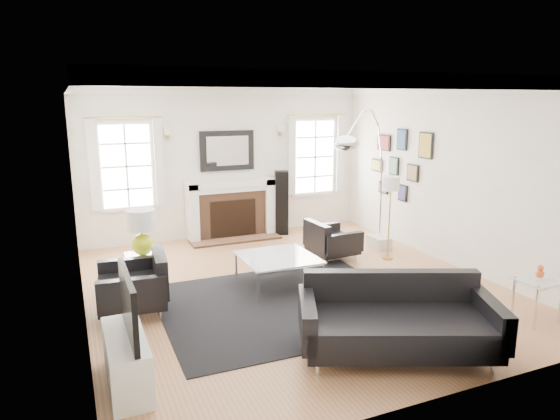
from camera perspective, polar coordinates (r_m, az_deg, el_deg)
name	(u,v)px	position (r m, az deg, el deg)	size (l,w,h in m)	color
floor	(292,286)	(7.20, 1.35, -8.65)	(6.00, 6.00, 0.00)	#A66E46
back_wall	(227,164)	(9.59, -6.09, 5.29)	(5.50, 0.04, 2.80)	white
front_wall	(443,248)	(4.34, 18.14, -4.20)	(5.50, 0.04, 2.80)	white
left_wall	(76,206)	(6.22, -22.32, 0.43)	(0.04, 6.00, 2.80)	white
right_wall	(451,177)	(8.33, 18.92, 3.58)	(0.04, 6.00, 2.80)	white
ceiling	(293,84)	(6.71, 1.47, 14.23)	(5.50, 6.00, 0.02)	white
crown_molding	(293,88)	(6.71, 1.47, 13.72)	(5.50, 6.00, 0.12)	white
fireplace	(231,210)	(9.54, -5.60, 0.04)	(1.70, 0.69, 1.11)	white
mantel_mirror	(227,151)	(9.52, -6.05, 6.75)	(1.05, 0.07, 0.75)	black
window_left	(126,166)	(9.17, -17.15, 4.84)	(1.24, 0.15, 1.62)	white
window_right	(315,157)	(10.23, 3.99, 6.12)	(1.24, 0.15, 1.62)	white
gallery_wall	(399,160)	(9.28, 13.49, 5.61)	(0.04, 1.73, 1.29)	black
tv_unit	(127,353)	(4.97, -17.10, -15.34)	(0.35, 1.00, 1.09)	white
area_rug	(284,303)	(6.60, 0.49, -10.64)	(3.12, 2.60, 0.01)	black
sofa	(396,321)	(5.43, 13.15, -12.26)	(2.20, 1.61, 0.65)	black
armchair_left	(137,286)	(6.49, -16.07, -8.35)	(0.90, 0.98, 0.61)	black
armchair_right	(330,241)	(8.32, 5.73, -3.59)	(0.76, 0.84, 0.54)	black
coffee_table	(278,259)	(7.03, -0.25, -5.58)	(1.01, 1.01, 0.45)	silver
side_table_left	(144,262)	(7.15, -15.33, -5.74)	(0.47, 0.47, 0.52)	silver
nesting_table	(538,289)	(6.70, 27.41, -7.99)	(0.48, 0.40, 0.53)	silver
gourd_lamp	(142,229)	(7.02, -15.55, -2.11)	(0.40, 0.40, 0.63)	#BDCC19
orange_vase	(540,272)	(6.64, 27.59, -6.33)	(0.10, 0.10, 0.16)	#D64E1B
arc_floor_lamp	(366,180)	(7.88, 9.78, 3.45)	(1.80, 1.67, 2.55)	silver
stick_floor_lamp	(391,188)	(8.27, 12.56, 2.50)	(0.28, 0.28, 1.39)	gold
speaker_tower	(281,203)	(9.73, 0.17, 0.83)	(0.25, 0.25, 1.25)	black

